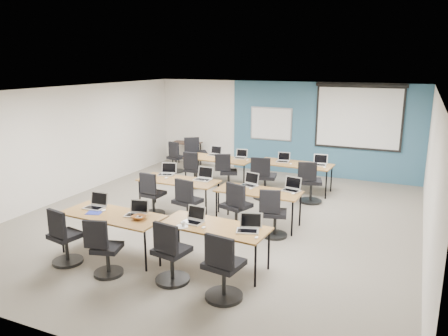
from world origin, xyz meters
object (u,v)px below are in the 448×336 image
at_px(laptop_4, 167,172).
at_px(spare_chair_b, 175,160).
at_px(training_table_mid_left, 179,182).
at_px(task_chair_11, 310,186).
at_px(laptop_0, 96,204).
at_px(task_chair_1, 105,252).
at_px(training_table_mid_right, 258,193).
at_px(projector_screen, 359,113).
at_px(laptop_6, 250,182).
at_px(task_chair_5, 187,206).
at_px(laptop_1, 137,212).
at_px(task_chair_6, 236,211).
at_px(laptop_3, 249,227).
at_px(task_chair_9, 227,175).
at_px(training_table_front_left, 113,217).
at_px(laptop_2, 194,218).
at_px(task_chair_3, 223,272).
at_px(laptop_10, 283,159).
at_px(task_chair_8, 194,173).
at_px(laptop_5, 204,177).
at_px(laptop_11, 320,162).
at_px(laptop_8, 215,153).
at_px(task_chair_4, 152,198).
at_px(laptop_9, 241,156).
at_px(task_chair_7, 274,217).
at_px(task_chair_0, 64,241).
at_px(training_table_back_left, 219,160).
at_px(training_table_back_right, 294,165).
at_px(training_table_front_right, 214,228).
at_px(whiteboard, 271,124).
at_px(utility_table, 186,145).
at_px(laptop_7, 292,187).
at_px(task_chair_10, 264,181).

relative_size(laptop_4, spare_chair_b, 0.37).
distance_m(training_table_mid_left, task_chair_11, 3.11).
distance_m(laptop_0, task_chair_1, 1.28).
relative_size(training_table_mid_right, laptop_4, 4.86).
distance_m(projector_screen, laptop_6, 4.52).
relative_size(task_chair_1, task_chair_5, 0.94).
distance_m(laptop_1, task_chair_6, 2.05).
xyz_separation_m(laptop_3, task_chair_9, (-2.17, 4.09, -0.39)).
bearing_deg(training_table_front_left, task_chair_11, 63.02).
height_order(training_table_mid_right, laptop_2, laptop_2).
relative_size(laptop_1, task_chair_3, 0.32).
bearing_deg(laptop_0, laptop_10, 65.18).
bearing_deg(task_chair_8, task_chair_9, 6.60).
height_order(laptop_5, laptop_11, laptop_5).
relative_size(training_table_mid_right, laptop_5, 4.73).
xyz_separation_m(laptop_2, laptop_8, (-1.90, 4.81, 0.00)).
xyz_separation_m(task_chair_4, laptop_9, (0.82, 3.08, 0.39)).
relative_size(projector_screen, laptop_9, 7.82).
distance_m(task_chair_6, task_chair_7, 0.75).
height_order(task_chair_0, task_chair_5, task_chair_5).
height_order(training_table_back_left, task_chair_4, task_chair_4).
bearing_deg(task_chair_3, training_table_back_right, 103.20).
distance_m(training_table_front_right, training_table_mid_left, 2.86).
bearing_deg(laptop_2, laptop_4, 133.39).
xyz_separation_m(training_table_mid_right, laptop_0, (-2.29, -2.17, 0.11)).
bearing_deg(training_table_mid_left, task_chair_6, -20.14).
relative_size(whiteboard, task_chair_6, 1.25).
bearing_deg(laptop_10, task_chair_8, -165.89).
bearing_deg(laptop_11, laptop_9, 173.28).
bearing_deg(whiteboard, laptop_9, -98.77).
bearing_deg(whiteboard, task_chair_8, -116.92).
bearing_deg(laptop_6, laptop_9, 132.48).
height_order(training_table_back_left, task_chair_6, task_chair_6).
bearing_deg(laptop_10, task_chair_11, -49.40).
distance_m(task_chair_0, laptop_2, 2.17).
bearing_deg(training_table_front_right, task_chair_8, 125.50).
bearing_deg(laptop_6, training_table_back_left, 144.97).
bearing_deg(laptop_10, training_table_back_left, -176.69).
relative_size(laptop_3, utility_table, 0.37).
distance_m(whiteboard, projector_screen, 2.54).
distance_m(training_table_back_left, utility_table, 2.50).
bearing_deg(projector_screen, training_table_back_right, -126.33).
distance_m(task_chair_5, task_chair_6, 1.03).
distance_m(laptop_3, task_chair_6, 1.79).
bearing_deg(training_table_mid_right, spare_chair_b, 140.24).
height_order(laptop_7, laptop_9, laptop_7).
distance_m(projector_screen, task_chair_11, 2.99).
xyz_separation_m(task_chair_3, laptop_7, (0.07, 3.23, 0.37)).
bearing_deg(laptop_8, training_table_back_right, 0.84).
relative_size(training_table_front_right, task_chair_10, 1.69).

